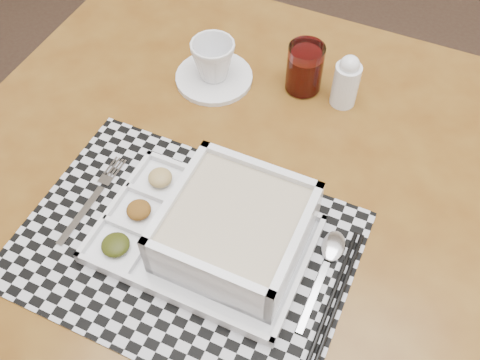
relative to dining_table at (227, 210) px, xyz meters
name	(u,v)px	position (x,y,z in m)	size (l,w,h in m)	color
dining_table	(227,210)	(0.00, 0.00, 0.00)	(1.09, 1.09, 0.76)	#552F0F
placemat	(184,247)	(-0.02, -0.13, 0.08)	(0.50, 0.36, 0.00)	#ACADB4
serving_tray	(227,231)	(0.04, -0.11, 0.12)	(0.34, 0.24, 0.10)	silver
fork	(93,197)	(-0.20, -0.10, 0.08)	(0.03, 0.19, 0.00)	silver
spoon	(331,253)	(0.20, -0.07, 0.08)	(0.04, 0.18, 0.01)	silver
chopsticks	(334,301)	(0.22, -0.14, 0.08)	(0.04, 0.24, 0.01)	black
saucer	(214,77)	(-0.11, 0.23, 0.08)	(0.15, 0.15, 0.01)	silver
cup	(213,60)	(-0.11, 0.23, 0.13)	(0.08, 0.08, 0.08)	silver
juice_glass	(304,70)	(0.06, 0.27, 0.12)	(0.07, 0.07, 0.10)	white
creamer_bottle	(346,81)	(0.14, 0.26, 0.13)	(0.05, 0.05, 0.11)	silver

